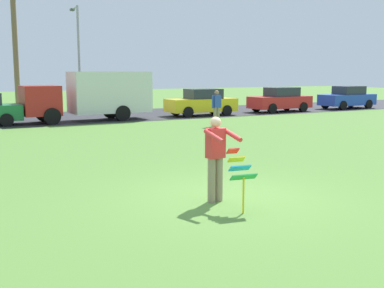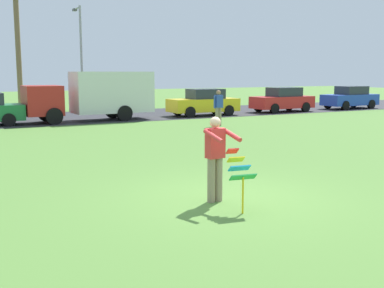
% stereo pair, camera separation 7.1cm
% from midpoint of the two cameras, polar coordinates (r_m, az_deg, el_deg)
% --- Properties ---
extents(ground_plane, '(120.00, 120.00, 0.00)m').
position_cam_midpoint_polar(ground_plane, '(10.21, 4.28, -6.33)').
color(ground_plane, '#568438').
extents(road_strip, '(120.00, 8.00, 0.01)m').
position_cam_midpoint_polar(road_strip, '(28.36, -17.16, 2.87)').
color(road_strip, '#2D2D33').
rests_on(road_strip, ground).
extents(person_kite_flyer, '(0.58, 0.69, 1.73)m').
position_cam_midpoint_polar(person_kite_flyer, '(9.68, 2.64, -1.37)').
color(person_kite_flyer, gray).
rests_on(person_kite_flyer, ground).
extents(kite_held, '(0.53, 0.67, 1.16)m').
position_cam_midpoint_polar(kite_held, '(9.08, 5.45, -3.12)').
color(kite_held, red).
rests_on(kite_held, ground).
extents(parked_truck_red_cab, '(6.74, 2.22, 2.62)m').
position_cam_midpoint_polar(parked_truck_red_cab, '(26.46, -11.46, 5.75)').
color(parked_truck_red_cab, '#B2231E').
rests_on(parked_truck_red_cab, ground).
extents(parked_car_yellow, '(4.21, 1.86, 1.60)m').
position_cam_midpoint_polar(parked_car_yellow, '(29.05, 1.07, 4.89)').
color(parked_car_yellow, yellow).
rests_on(parked_car_yellow, ground).
extents(parked_car_red, '(4.26, 1.96, 1.60)m').
position_cam_midpoint_polar(parked_car_red, '(32.34, 10.32, 5.13)').
color(parked_car_red, red).
rests_on(parked_car_red, ground).
extents(parked_car_blue, '(4.26, 1.96, 1.60)m').
position_cam_midpoint_polar(parked_car_blue, '(36.38, 17.83, 5.22)').
color(parked_car_blue, '#2347B7').
rests_on(parked_car_blue, ground).
extents(streetlight_pole, '(0.24, 1.65, 7.00)m').
position_cam_midpoint_polar(streetlight_pole, '(34.25, -13.35, 10.61)').
color(streetlight_pole, '#9E9EA3').
rests_on(streetlight_pole, ground).
extents(person_walker_near, '(0.56, 0.27, 1.73)m').
position_cam_midpoint_polar(person_walker_near, '(23.47, 2.83, 4.41)').
color(person_walker_near, gray).
rests_on(person_walker_near, ground).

